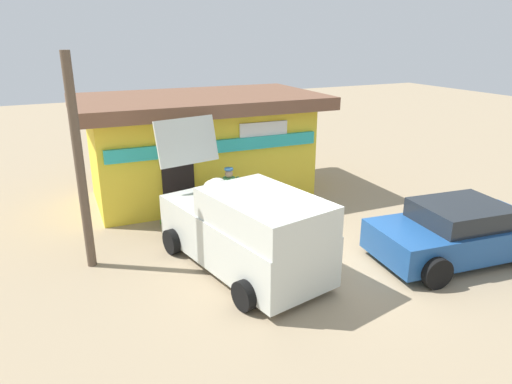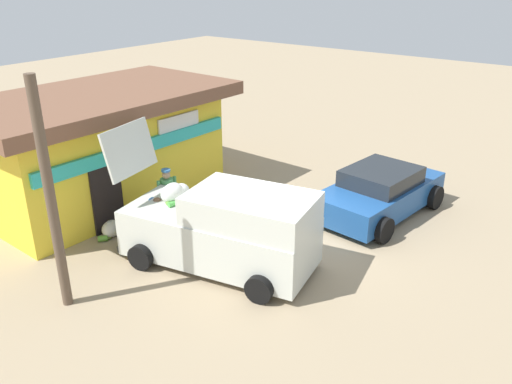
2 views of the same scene
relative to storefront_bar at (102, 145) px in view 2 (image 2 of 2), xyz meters
name	(u,v)px [view 2 (image 2 of 2)]	position (x,y,z in m)	size (l,w,h in m)	color
ground_plane	(296,240)	(1.20, -5.84, -1.67)	(60.00, 60.00, 0.00)	#9E896B
storefront_bar	(102,145)	(0.00, 0.00, 0.00)	(7.59, 4.52, 3.19)	yellow
delivery_van	(225,228)	(-0.76, -5.17, -0.73)	(2.83, 4.91, 3.02)	silver
parked_sedan	(380,192)	(3.92, -6.79, -1.03)	(4.24, 2.57, 1.32)	#1E4C8C
vendor_standing	(168,194)	(-0.13, -2.70, -0.76)	(0.56, 0.40, 1.60)	#4C4C51
customer_bending	(147,214)	(-1.13, -3.00, -0.85)	(0.62, 0.80, 1.32)	navy
unloaded_banana_pile	(111,229)	(-1.42, -1.91, -1.49)	(0.86, 0.71, 0.40)	silver
paint_bucket	(229,189)	(2.44, -2.63, -1.50)	(0.27, 0.27, 0.34)	#BF3F33
utility_pole	(51,199)	(-3.86, -3.55, 0.67)	(0.20, 0.20, 4.68)	brown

